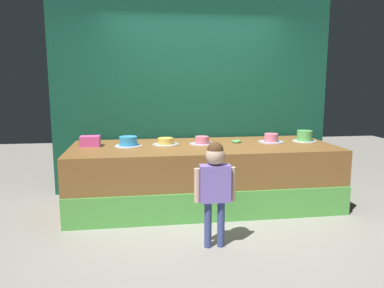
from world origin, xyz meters
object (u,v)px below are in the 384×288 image
Objects in this scene: pink_box at (90,141)px; child_figure at (215,180)px; cake_far_left at (128,142)px; cake_center at (202,141)px; cake_far_right at (305,136)px; cake_left at (166,142)px; cake_right at (271,139)px; donut at (236,141)px.

child_figure is at bearing -47.41° from pink_box.
pink_box is at bearing 172.45° from cake_far_left.
cake_far_right is (1.40, 0.02, 0.03)m from cake_center.
cake_right is (1.40, -0.00, 0.01)m from cake_left.
child_figure is at bearing -75.69° from cake_left.
pink_box is 0.93m from cake_left.
cake_right is at bearing 52.55° from child_figure.
child_figure is 2.05m from cake_far_right.
child_figure is 3.09× the size of cake_left.
cake_left is 1.04× the size of cake_center.
child_figure is at bearing -112.72° from donut.
cake_right is 1.08× the size of cake_far_right.
cake_far_right reaches higher than cake_center.
cake_far_left is 1.86m from cake_right.
child_figure is 4.33× the size of pink_box.
donut is 0.38× the size of cake_left.
child_figure reaches higher than cake_far_left.
donut is 0.37× the size of cake_far_left.
child_figure is 1.51m from donut.
cake_right reaches higher than donut.
cake_far_right reaches higher than cake_left.
cake_right is 0.47m from cake_far_right.
child_figure reaches higher than cake_right.
pink_box is 1.90× the size of donut.
cake_far_left is 1.03× the size of cake_left.
cake_right is (1.86, 0.04, -0.01)m from cake_far_left.
cake_far_left is 1.06× the size of cake_center.
cake_far_left is at bearing -175.29° from cake_left.
cake_right is at bearing -0.64° from pink_box.
cake_left is 1.40m from cake_right.
cake_left is at bearing -178.85° from donut.
child_figure is 1.42m from cake_left.
cake_center is at bearing -2.00° from pink_box.
cake_far_left reaches higher than cake_center.
child_figure reaches higher than cake_left.
cake_far_left is at bearing 121.47° from child_figure.
cake_far_left is 2.33m from cake_far_right.
child_figure is at bearing -58.53° from cake_far_left.
donut is at bearing 178.34° from cake_far_right.
cake_far_left is 1.07× the size of cake_far_right.
child_figure is 3.20× the size of cake_center.
cake_right is at bearing 179.33° from cake_far_right.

